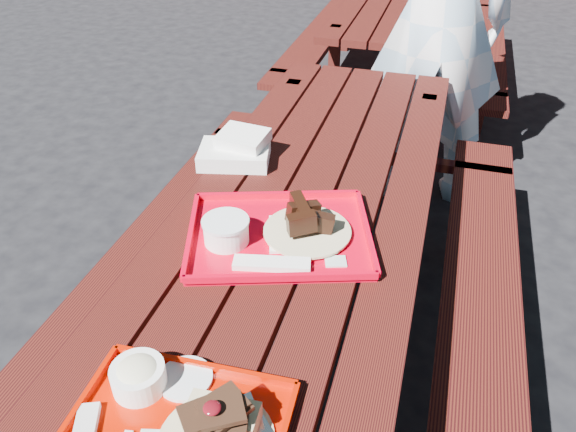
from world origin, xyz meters
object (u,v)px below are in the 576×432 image
object	(u,v)px
person	(439,19)
near_tray	(178,417)
picnic_table_far	(405,18)
picnic_table_near	(301,256)
far_tray	(276,233)

from	to	relation	value
person	near_tray	bearing A→B (deg)	71.46
picnic_table_far	person	size ratio (longest dim) A/B	1.26
picnic_table_near	person	world-z (taller)	person
picnic_table_far	far_tray	distance (m)	2.99
picnic_table_far	near_tray	bearing A→B (deg)	-90.46
far_tray	person	bearing A→B (deg)	79.14
picnic_table_far	far_tray	xyz separation A→B (m)	(-0.03, -2.98, 0.22)
far_tray	picnic_table_near	bearing A→B (deg)	81.91
picnic_table_far	far_tray	bearing A→B (deg)	-90.49
far_tray	person	distance (m)	1.63
far_tray	picnic_table_far	bearing A→B (deg)	89.51
picnic_table_near	person	size ratio (longest dim) A/B	1.26
near_tray	picnic_table_far	bearing A→B (deg)	89.54
near_tray	person	bearing A→B (deg)	82.03
picnic_table_far	far_tray	size ratio (longest dim) A/B	4.03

